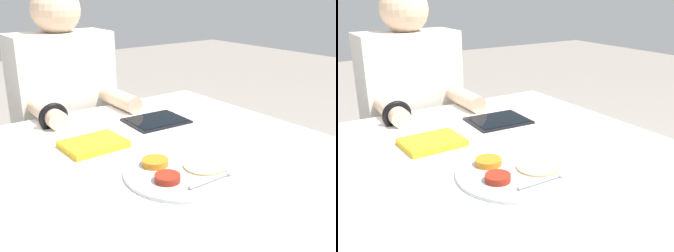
% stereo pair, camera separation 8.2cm
% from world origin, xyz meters
% --- Properties ---
extents(dining_table, '(1.21, 0.94, 0.70)m').
position_xyz_m(dining_table, '(0.00, 0.00, 0.35)').
color(dining_table, silver).
rests_on(dining_table, ground_plane).
extents(thali_tray, '(0.33, 0.33, 0.03)m').
position_xyz_m(thali_tray, '(0.02, -0.23, 0.71)').
color(thali_tray, '#B7BABF').
rests_on(thali_tray, dining_table).
extents(red_notebook, '(0.19, 0.15, 0.02)m').
position_xyz_m(red_notebook, '(-0.09, 0.08, 0.71)').
color(red_notebook, silver).
rests_on(red_notebook, dining_table).
extents(tablet_device, '(0.22, 0.19, 0.01)m').
position_xyz_m(tablet_device, '(0.21, 0.17, 0.71)').
color(tablet_device, black).
rests_on(tablet_device, dining_table).
extents(person_diner, '(0.42, 0.45, 1.19)m').
position_xyz_m(person_diner, '(0.05, 0.62, 0.56)').
color(person_diner, black).
rests_on(person_diner, ground_plane).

